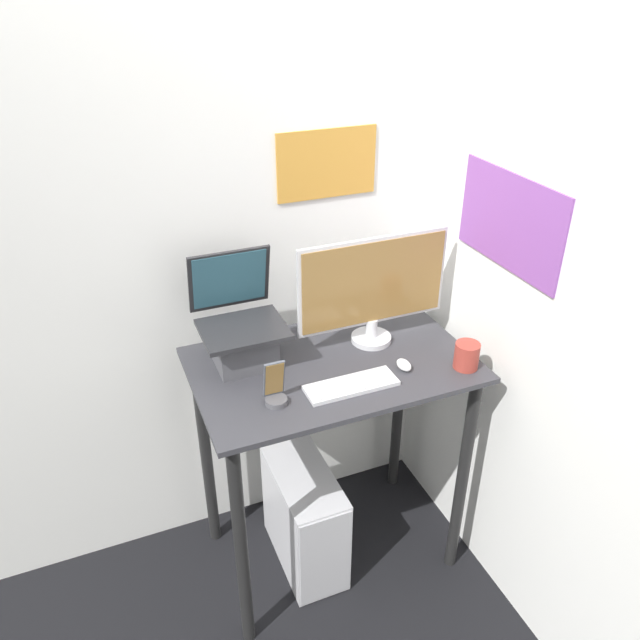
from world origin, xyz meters
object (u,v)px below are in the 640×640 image
monitor (373,289)px  cell_phone (275,391)px  mouse (404,365)px  keyboard (350,385)px  computer_tower (305,518)px  laptop (242,336)px

monitor → cell_phone: 0.52m
monitor → mouse: (0.02, -0.21, -0.20)m
keyboard → computer_tower: 0.75m
laptop → computer_tower: laptop is taller
monitor → cell_phone: size_ratio=3.63×
laptop → mouse: 0.56m
keyboard → cell_phone: 0.25m
mouse → laptop: bearing=152.9°
laptop → mouse: (0.49, -0.25, -0.09)m
monitor → mouse: size_ratio=8.18×
computer_tower → mouse: bearing=-22.1°
mouse → cell_phone: size_ratio=0.44×
laptop → monitor: 0.48m
laptop → keyboard: laptop is taller
laptop → cell_phone: 0.27m
laptop → computer_tower: size_ratio=0.84×
mouse → computer_tower: bearing=157.9°
laptop → computer_tower: (0.17, -0.12, -0.82)m
laptop → monitor: monitor is taller
computer_tower → cell_phone: bearing=-135.1°
computer_tower → laptop: bearing=144.6°
monitor → mouse: bearing=-83.9°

